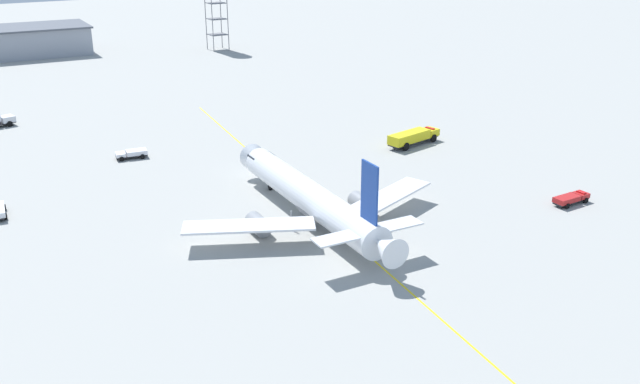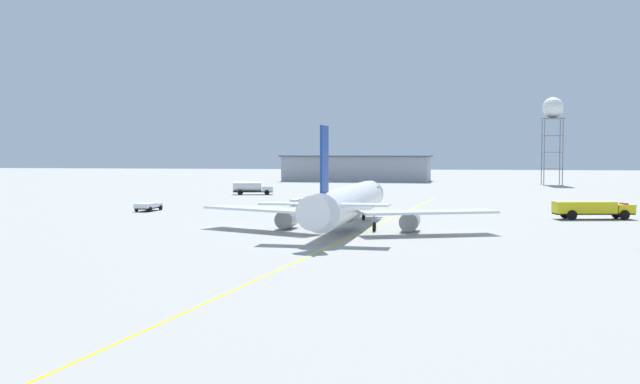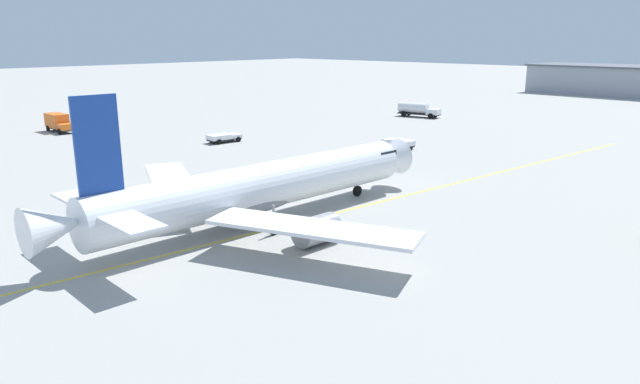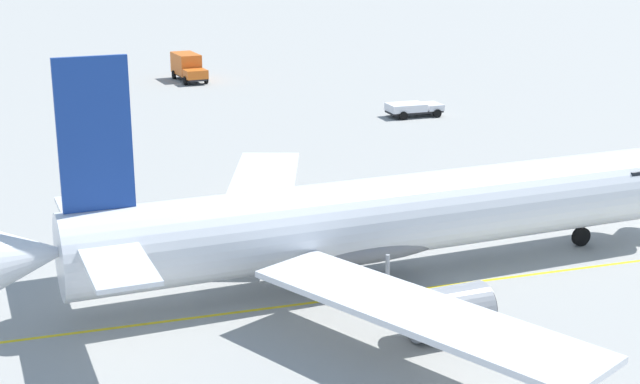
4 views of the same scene
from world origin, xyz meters
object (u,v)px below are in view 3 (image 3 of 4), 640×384
fuel_tanker_truck (418,109)px  pushback_tug_truck_extra (399,143)px  pushback_tug_truck (224,137)px  airliner_main (258,189)px  catering_truck_truck (59,122)px

fuel_tanker_truck → pushback_tug_truck_extra: (-17.63, 31.45, -0.76)m
pushback_tug_truck → pushback_tug_truck_extra: bearing=-51.0°
pushback_tug_truck → pushback_tug_truck_extra: 27.23m
airliner_main → catering_truck_truck: airliner_main is taller
catering_truck_truck → pushback_tug_truck_extra: 59.28m
airliner_main → pushback_tug_truck_extra: 39.74m
catering_truck_truck → fuel_tanker_truck: catering_truck_truck is taller
airliner_main → fuel_tanker_truck: 75.34m
airliner_main → pushback_tug_truck: 41.89m
catering_truck_truck → pushback_tug_truck: bearing=24.9°
airliner_main → pushback_tug_truck_extra: bearing=20.6°
pushback_tug_truck → fuel_tanker_truck: fuel_tanker_truck is taller
airliner_main → fuel_tanker_truck: bearing=26.2°
airliner_main → fuel_tanker_truck: size_ratio=4.28×
fuel_tanker_truck → pushback_tug_truck_extra: size_ratio=1.72×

